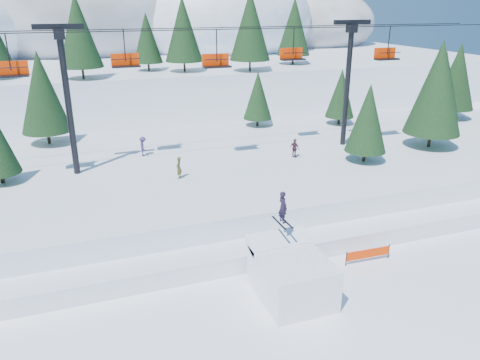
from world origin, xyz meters
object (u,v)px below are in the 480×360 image
object	(u,v)px
banner_far	(415,227)
jump_kicker	(291,274)
chairlift	(207,71)
banner_near	(368,254)

from	to	relation	value
banner_far	jump_kicker	bearing A→B (deg)	-162.12
chairlift	banner_near	xyz separation A→B (m)	(5.31, -14.20, -8.78)
chairlift	banner_far	world-z (taller)	chairlift
jump_kicker	banner_near	size ratio (longest dim) A/B	1.80
chairlift	banner_far	bearing A→B (deg)	-50.76
chairlift	banner_far	xyz separation A→B (m)	(10.07, -12.33, -8.78)
jump_kicker	chairlift	size ratio (longest dim) A/B	0.11
chairlift	jump_kicker	bearing A→B (deg)	-91.07
jump_kicker	banner_near	world-z (taller)	jump_kicker
jump_kicker	banner_near	xyz separation A→B (m)	(5.60, 1.47, -0.69)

